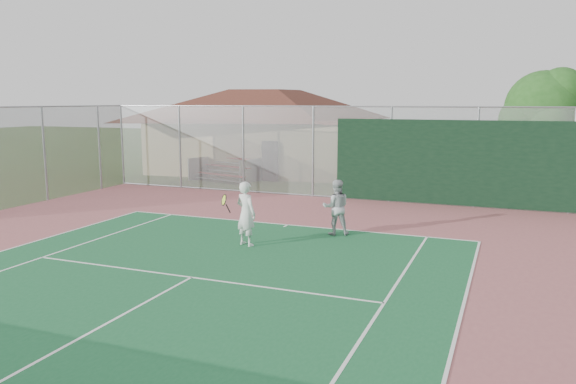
% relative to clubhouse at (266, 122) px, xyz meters
% --- Properties ---
extents(back_fence, '(20.08, 0.11, 3.53)m').
position_rel_clubhouse_xyz_m(back_fence, '(8.16, -6.90, -0.91)').
color(back_fence, gray).
rests_on(back_fence, ground).
extents(side_fence_left, '(0.08, 9.00, 3.50)m').
position_rel_clubhouse_xyz_m(side_fence_left, '(-3.95, -11.38, -0.83)').
color(side_fence_left, gray).
rests_on(side_fence_left, ground).
extents(clubhouse, '(12.38, 8.79, 5.08)m').
position_rel_clubhouse_xyz_m(clubhouse, '(0.00, 0.00, 0.00)').
color(clubhouse, tan).
rests_on(clubhouse, ground).
extents(bleachers, '(3.21, 2.33, 1.05)m').
position_rel_clubhouse_xyz_m(bleachers, '(-0.23, -4.13, -2.02)').
color(bleachers, maroon).
rests_on(bleachers, ground).
extents(tree, '(3.61, 3.42, 5.03)m').
position_rel_clubhouse_xyz_m(tree, '(13.36, -2.04, 0.72)').
color(tree, '#332412').
rests_on(tree, ground).
extents(player_white_front, '(1.01, 0.78, 1.67)m').
position_rel_clubhouse_xyz_m(player_white_front, '(5.94, -14.64, -1.74)').
color(player_white_front, silver).
rests_on(player_white_front, ground).
extents(player_grey_back, '(0.92, 0.83, 1.54)m').
position_rel_clubhouse_xyz_m(player_grey_back, '(7.75, -12.64, -1.81)').
color(player_grey_back, '#AFB2B5').
rests_on(player_grey_back, ground).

